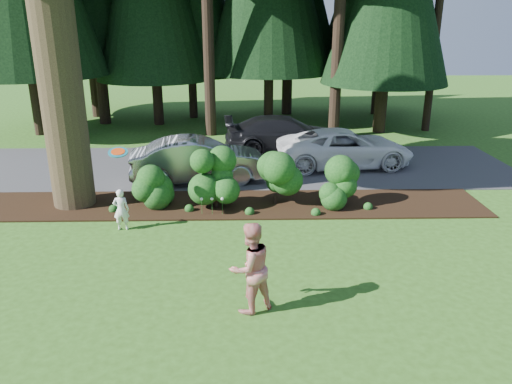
{
  "coord_description": "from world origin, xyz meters",
  "views": [
    {
      "loc": [
        0.67,
        -11.21,
        5.47
      ],
      "look_at": [
        0.94,
        0.75,
        1.3
      ],
      "focal_mm": 35.0,
      "sensor_mm": 36.0,
      "label": 1
    }
  ],
  "objects_px": {
    "car_silver_wagon": "(199,160)",
    "child": "(121,210)",
    "car_dark_suv": "(285,134)",
    "frisbee": "(118,152)",
    "car_white_suv": "(345,148)",
    "adult": "(250,268)"
  },
  "relations": [
    {
      "from": "car_silver_wagon",
      "to": "child",
      "type": "height_order",
      "value": "car_silver_wagon"
    },
    {
      "from": "car_dark_suv",
      "to": "frisbee",
      "type": "relative_size",
      "value": 9.77
    },
    {
      "from": "car_dark_suv",
      "to": "frisbee",
      "type": "xyz_separation_m",
      "value": [
        -5.09,
        -8.13,
        1.35
      ]
    },
    {
      "from": "car_white_suv",
      "to": "adult",
      "type": "relative_size",
      "value": 2.79
    },
    {
      "from": "car_white_suv",
      "to": "car_dark_suv",
      "type": "relative_size",
      "value": 1.0
    },
    {
      "from": "child",
      "to": "adult",
      "type": "xyz_separation_m",
      "value": [
        3.45,
        -4.07,
        0.35
      ]
    },
    {
      "from": "car_silver_wagon",
      "to": "car_white_suv",
      "type": "bearing_deg",
      "value": -79.97
    },
    {
      "from": "car_white_suv",
      "to": "frisbee",
      "type": "height_order",
      "value": "frisbee"
    },
    {
      "from": "child",
      "to": "frisbee",
      "type": "xyz_separation_m",
      "value": [
        0.0,
        0.23,
        1.55
      ]
    },
    {
      "from": "car_white_suv",
      "to": "car_dark_suv",
      "type": "distance_m",
      "value": 3.2
    },
    {
      "from": "adult",
      "to": "frisbee",
      "type": "height_order",
      "value": "frisbee"
    },
    {
      "from": "car_dark_suv",
      "to": "child",
      "type": "distance_m",
      "value": 9.79
    },
    {
      "from": "car_silver_wagon",
      "to": "frisbee",
      "type": "relative_size",
      "value": 8.9
    },
    {
      "from": "car_dark_suv",
      "to": "frisbee",
      "type": "height_order",
      "value": "frisbee"
    },
    {
      "from": "car_silver_wagon",
      "to": "adult",
      "type": "height_order",
      "value": "adult"
    },
    {
      "from": "car_dark_suv",
      "to": "frisbee",
      "type": "bearing_deg",
      "value": 144.24
    },
    {
      "from": "car_silver_wagon",
      "to": "car_white_suv",
      "type": "relative_size",
      "value": 0.91
    },
    {
      "from": "frisbee",
      "to": "adult",
      "type": "bearing_deg",
      "value": -51.25
    },
    {
      "from": "car_dark_suv",
      "to": "adult",
      "type": "xyz_separation_m",
      "value": [
        -1.64,
        -12.43,
        0.15
      ]
    },
    {
      "from": "child",
      "to": "frisbee",
      "type": "relative_size",
      "value": 2.2
    },
    {
      "from": "car_dark_suv",
      "to": "adult",
      "type": "distance_m",
      "value": 12.53
    },
    {
      "from": "car_silver_wagon",
      "to": "car_dark_suv",
      "type": "height_order",
      "value": "car_silver_wagon"
    }
  ]
}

